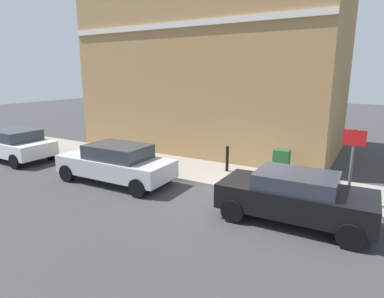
% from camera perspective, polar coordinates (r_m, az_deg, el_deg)
% --- Properties ---
extents(ground, '(80.00, 80.00, 0.00)m').
position_cam_1_polar(ground, '(10.60, 8.69, -8.80)').
color(ground, '#38383A').
extents(sidewalk, '(2.77, 30.00, 0.15)m').
position_cam_1_polar(sidewalk, '(15.05, -10.30, -1.93)').
color(sidewalk, gray).
rests_on(sidewalk, ground).
extents(corner_building, '(7.04, 12.61, 8.61)m').
position_cam_1_polar(corner_building, '(17.69, 4.08, 14.31)').
color(corner_building, '#9E7A4C').
rests_on(corner_building, ground).
extents(car_black, '(1.89, 4.01, 1.40)m').
position_cam_1_polar(car_black, '(9.13, 17.77, -7.93)').
color(car_black, black).
rests_on(car_black, ground).
extents(car_silver, '(1.91, 4.45, 1.45)m').
position_cam_1_polar(car_silver, '(12.13, -13.31, -2.38)').
color(car_silver, '#B7B7BC').
rests_on(car_silver, ground).
extents(car_white, '(1.97, 4.01, 1.44)m').
position_cam_1_polar(car_white, '(17.07, -28.95, 0.74)').
color(car_white, silver).
rests_on(car_white, ground).
extents(utility_cabinet, '(0.46, 0.61, 1.15)m').
position_cam_1_polar(utility_cabinet, '(12.05, 15.49, -3.01)').
color(utility_cabinet, '#1E4C28').
rests_on(utility_cabinet, sidewalk).
extents(bollard_near_cabinet, '(0.14, 0.14, 1.04)m').
position_cam_1_polar(bollard_near_cabinet, '(12.81, 6.27, -1.54)').
color(bollard_near_cabinet, black).
rests_on(bollard_near_cabinet, sidewalk).
extents(street_sign, '(0.08, 0.60, 2.30)m').
position_cam_1_polar(street_sign, '(10.19, 26.56, -1.15)').
color(street_sign, '#59595B').
rests_on(street_sign, sidewalk).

